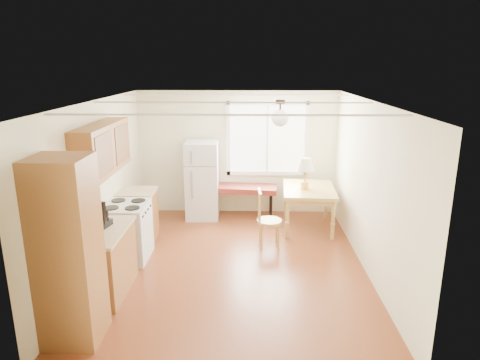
{
  "coord_description": "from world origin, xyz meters",
  "views": [
    {
      "loc": [
        0.26,
        -6.04,
        3.01
      ],
      "look_at": [
        0.09,
        0.77,
        1.15
      ],
      "focal_mm": 32.0,
      "sensor_mm": 36.0,
      "label": 1
    }
  ],
  "objects_px": {
    "dining_table": "(309,193)",
    "chair": "(264,215)",
    "refrigerator": "(202,180)",
    "bench": "(242,189)"
  },
  "relations": [
    {
      "from": "refrigerator",
      "to": "bench",
      "type": "bearing_deg",
      "value": 3.7
    },
    {
      "from": "refrigerator",
      "to": "bench",
      "type": "distance_m",
      "value": 0.82
    },
    {
      "from": "bench",
      "to": "chair",
      "type": "xyz_separation_m",
      "value": [
        0.4,
        -1.44,
        -0.02
      ]
    },
    {
      "from": "dining_table",
      "to": "chair",
      "type": "height_order",
      "value": "chair"
    },
    {
      "from": "bench",
      "to": "dining_table",
      "type": "height_order",
      "value": "dining_table"
    },
    {
      "from": "refrigerator",
      "to": "dining_table",
      "type": "bearing_deg",
      "value": -15.84
    },
    {
      "from": "dining_table",
      "to": "chair",
      "type": "bearing_deg",
      "value": -131.62
    },
    {
      "from": "dining_table",
      "to": "chair",
      "type": "relative_size",
      "value": 1.35
    },
    {
      "from": "refrigerator",
      "to": "dining_table",
      "type": "distance_m",
      "value": 2.11
    },
    {
      "from": "refrigerator",
      "to": "bench",
      "type": "relative_size",
      "value": 1.08
    }
  ]
}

